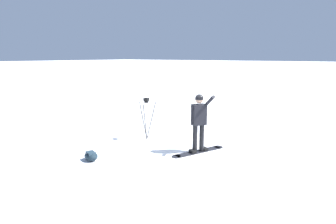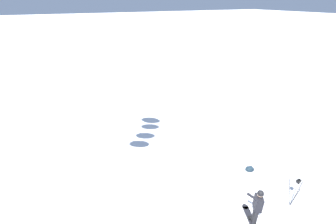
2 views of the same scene
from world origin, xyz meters
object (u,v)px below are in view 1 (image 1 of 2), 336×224
at_px(camera_tripod, 146,110).
at_px(snowboarder, 199,117).
at_px(gear_bag_large, 91,156).
at_px(snowboard, 198,151).

bearing_deg(camera_tripod, snowboarder, -91.74).
height_order(snowboarder, gear_bag_large, snowboarder).
bearing_deg(snowboarder, snowboard, -34.33).
height_order(snowboarder, snowboard, snowboarder).
bearing_deg(snowboarder, gear_bag_large, 138.08).
relative_size(snowboard, camera_tripod, 1.19).
relative_size(snowboarder, snowboard, 1.03).
distance_m(snowboard, camera_tripod, 2.29).
bearing_deg(camera_tripod, gear_bag_large, 179.77).
bearing_deg(snowboard, snowboarder, 145.67).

